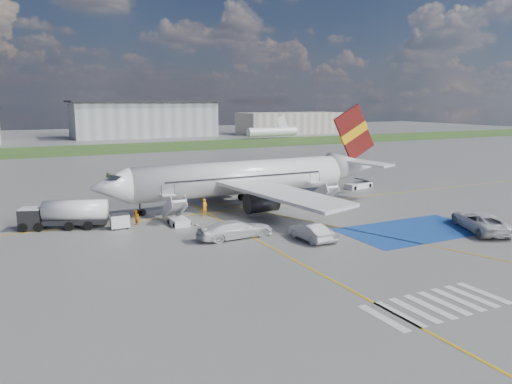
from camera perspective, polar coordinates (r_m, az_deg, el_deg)
ground at (r=47.42m, az=5.46°, el=-4.70°), size 400.00×400.00×0.00m
grass_strip at (r=136.41m, az=-16.47°, el=4.76°), size 400.00×30.00×0.01m
taxiway_line_main at (r=57.61m, az=-0.94°, el=-1.95°), size 120.00×0.20×0.01m
taxiway_line_cross at (r=36.80m, az=7.22°, el=-9.20°), size 0.20×60.00×0.01m
taxiway_line_diag at (r=57.61m, az=-0.94°, el=-1.95°), size 20.71×56.45×0.01m
staging_box at (r=50.48m, az=17.60°, el=-4.21°), size 14.00×8.00×0.01m
crosswalk at (r=33.12m, az=19.93°, el=-12.03°), size 9.00×4.00×0.01m
terminal_centre at (r=179.36m, az=-12.63°, el=8.09°), size 48.00×18.00×12.00m
terminal_east at (r=194.31m, az=3.98°, el=7.87°), size 40.00×16.00×8.00m
airliner at (r=59.41m, az=-0.49°, el=1.75°), size 36.81×32.95×11.92m
airstairs_fwd at (r=51.02m, az=-8.94°, el=-2.98°), size 1.90×5.20×3.60m
airstairs_aft at (r=59.21m, az=8.33°, el=-1.11°), size 1.90×5.20×3.60m
fuel_tanker at (r=52.07m, az=-20.97°, el=-2.65°), size 8.41×4.83×2.79m
gpu_cart at (r=50.44m, az=-15.32°, el=-3.33°), size 1.79×1.17×1.48m
belt_loader at (r=72.84m, az=11.66°, el=0.73°), size 5.13×2.78×1.48m
car_silver_a at (r=45.16m, az=7.48°, el=-4.61°), size 1.94×4.10×1.35m
car_silver_b at (r=44.90m, az=6.16°, el=-4.54°), size 1.81×4.78×1.56m
van_white_a at (r=52.53m, az=24.27°, el=-2.74°), size 5.54×7.09×2.42m
van_white_b at (r=45.36m, az=-2.38°, el=-3.96°), size 5.51×2.40×2.13m
crew_fwd at (r=54.14m, az=-5.88°, el=-1.75°), size 0.85×0.76×1.94m
crew_nose at (r=51.36m, az=-13.56°, el=-2.87°), size 0.80×0.91×1.57m
crew_aft at (r=57.71m, az=7.18°, el=-1.22°), size 0.70×1.00×1.57m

